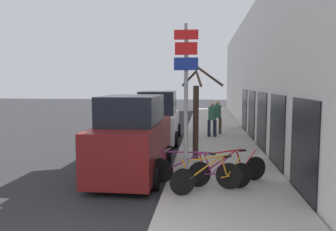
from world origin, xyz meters
TOP-DOWN VIEW (x-y plane):
  - ground_plane at (0.00, 11.20)m, footprint 80.00×80.00m
  - sidewalk_curb at (2.60, 14.00)m, footprint 3.20×32.00m
  - building_facade at (4.35, 13.93)m, footprint 0.23×32.00m
  - signpost at (1.54, 3.90)m, footprint 0.56×0.12m
  - bicycle_0 at (2.18, 3.83)m, footprint 1.96×1.00m
  - bicycle_1 at (1.73, 4.22)m, footprint 2.35×0.58m
  - bicycle_2 at (2.60, 4.51)m, footprint 2.06×1.04m
  - parked_car_0 at (-0.13, 5.64)m, footprint 1.98×4.54m
  - parked_car_1 at (-0.16, 11.26)m, footprint 2.06×4.52m
  - pedestrian_near at (2.65, 13.02)m, footprint 0.44×0.38m
  - pedestrian_far at (2.36, 11.99)m, footprint 0.44×0.37m
  - street_tree at (1.71, 7.13)m, footprint 1.43×1.50m

SIDE VIEW (x-z plane):
  - ground_plane at x=0.00m, z-range 0.00..0.00m
  - sidewalk_curb at x=2.60m, z-range 0.00..0.15m
  - bicycle_0 at x=2.18m, z-range 0.09..0.96m
  - bicycle_2 at x=2.60m, z-range 0.09..0.97m
  - bicycle_1 at x=1.73m, z-range 0.09..0.98m
  - parked_car_1 at x=-0.16m, z-range -0.12..2.24m
  - parked_car_0 at x=-0.13m, z-range -0.11..2.26m
  - pedestrian_far at x=2.36m, z-range 0.28..1.95m
  - pedestrian_near at x=2.65m, z-range 0.28..1.98m
  - street_tree at x=1.71m, z-range 0.06..3.23m
  - signpost at x=1.54m, z-range 0.41..4.37m
  - building_facade at x=4.35m, z-range -0.03..6.47m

